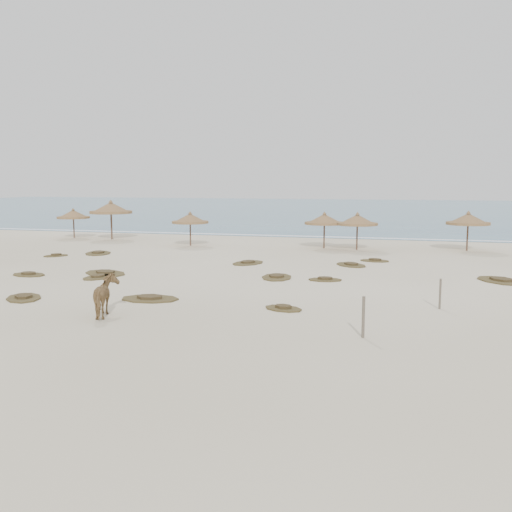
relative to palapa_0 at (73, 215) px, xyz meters
name	(u,v)px	position (x,y,z in m)	size (l,w,h in m)	color
ground	(185,295)	(17.91, -19.87, -1.93)	(160.00, 160.00, 0.00)	beige
ocean	(355,209)	(17.91, 55.13, -1.92)	(200.00, 100.00, 0.01)	#2B5E82
foam_line	(301,236)	(17.91, 6.13, -1.92)	(70.00, 0.60, 0.01)	white
palapa_0	(73,215)	(0.00, 0.00, 0.00)	(2.70, 2.70, 2.48)	#4F3629
palapa_1	(111,208)	(3.54, -0.13, 0.56)	(4.51, 4.51, 3.20)	#4F3629
palapa_2	(190,219)	(11.41, -2.80, 0.02)	(2.70, 2.70, 2.51)	#4F3629
palapa_3	(324,220)	(21.06, -1.84, 0.07)	(2.78, 2.78, 2.57)	#4F3629
palapa_4	(357,220)	(23.38, -2.30, 0.10)	(3.45, 3.45, 2.61)	#4F3629
palapa_5	(468,220)	(30.61, -0.84, 0.18)	(3.69, 3.69, 2.72)	#4F3629
horse	(106,296)	(16.70, -24.05, -1.21)	(0.78, 1.70, 1.44)	olive
fence_post_near	(363,317)	(25.55, -24.46, -1.29)	(0.10, 0.10, 1.27)	brown
fence_post_far	(440,294)	(27.98, -19.80, -1.36)	(0.08, 0.08, 1.13)	brown
scrub_0	(29,274)	(8.46, -17.23, -1.88)	(2.08, 1.59, 0.16)	brown
scrub_1	(105,273)	(11.94, -15.82, -1.88)	(3.09, 2.74, 0.16)	brown
scrub_2	(98,277)	(12.23, -17.03, -1.88)	(1.46, 1.96, 0.16)	brown
scrub_3	(277,277)	(20.64, -14.74, -1.88)	(1.74, 2.41, 0.16)	brown
scrub_4	(325,279)	(23.02, -14.83, -1.88)	(1.74, 1.27, 0.16)	brown
scrub_5	(501,280)	(31.06, -12.94, -1.88)	(2.93, 3.19, 0.16)	brown
scrub_6	(98,253)	(7.34, -8.71, -1.88)	(2.46, 2.91, 0.16)	brown
scrub_7	(351,265)	(23.73, -9.68, -1.88)	(2.41, 2.53, 0.16)	brown
scrub_8	(56,255)	(5.42, -10.48, -1.88)	(1.72, 1.83, 0.16)	brown
scrub_9	(150,298)	(16.90, -21.04, -1.88)	(2.49, 1.73, 0.16)	brown
scrub_10	(375,260)	(24.91, -7.59, -1.88)	(1.86, 1.37, 0.16)	brown
scrub_11	(24,297)	(11.94, -22.20, -1.88)	(2.31, 2.42, 0.16)	brown
scrub_12	(283,308)	(22.42, -21.37, -1.88)	(1.75, 1.44, 0.16)	brown
scrub_13	(248,263)	(17.96, -10.44, -1.88)	(2.14, 2.62, 0.16)	brown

